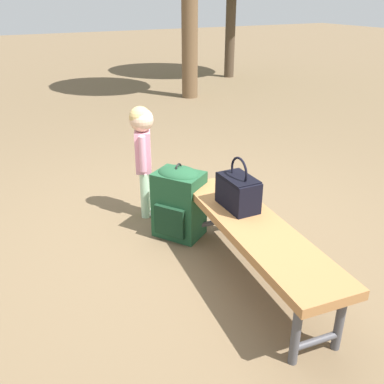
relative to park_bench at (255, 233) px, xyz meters
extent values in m
plane|color=brown|center=(0.73, 0.13, -0.39)|extent=(40.00, 40.00, 0.00)
cube|color=#9E6B3D|center=(0.00, 0.00, 0.03)|extent=(1.63, 0.56, 0.06)
cylinder|color=#47474C|center=(0.71, 0.07, -0.20)|extent=(0.05, 0.05, 0.39)
cylinder|color=#47474C|center=(0.68, -0.21, -0.20)|extent=(0.05, 0.05, 0.39)
cylinder|color=#47474C|center=(-0.68, 0.21, -0.20)|extent=(0.05, 0.05, 0.39)
cylinder|color=#47474C|center=(-0.71, -0.07, -0.20)|extent=(0.05, 0.05, 0.39)
cylinder|color=#47474C|center=(0.70, -0.07, -0.29)|extent=(0.07, 0.28, 0.04)
cylinder|color=#47474C|center=(-0.70, 0.07, -0.29)|extent=(0.07, 0.28, 0.04)
cube|color=black|center=(0.27, -0.03, 0.17)|extent=(0.32, 0.19, 0.22)
cube|color=black|center=(0.27, -0.03, 0.27)|extent=(0.29, 0.19, 0.02)
torus|color=black|center=(0.27, -0.03, 0.33)|extent=(0.20, 0.02, 0.20)
cylinder|color=#B2D8B2|center=(1.31, 0.25, -0.19)|extent=(0.08, 0.08, 0.41)
cylinder|color=#B2D8B2|center=(1.22, 0.29, -0.19)|extent=(0.08, 0.08, 0.41)
ellipsoid|color=white|center=(1.30, 0.23, -0.37)|extent=(0.08, 0.10, 0.04)
ellipsoid|color=white|center=(1.21, 0.27, -0.37)|extent=(0.08, 0.10, 0.04)
cube|color=pink|center=(1.27, 0.27, 0.20)|extent=(0.19, 0.18, 0.35)
cylinder|color=pink|center=(1.36, 0.23, 0.21)|extent=(0.06, 0.06, 0.30)
cylinder|color=pink|center=(1.17, 0.31, 0.21)|extent=(0.06, 0.06, 0.30)
sphere|color=beige|center=(1.27, 0.27, 0.47)|extent=(0.20, 0.20, 0.20)
sphere|color=tan|center=(1.27, 0.28, 0.49)|extent=(0.18, 0.18, 0.18)
cube|color=#1E4C2D|center=(0.82, 0.16, -0.12)|extent=(0.46, 0.43, 0.54)
ellipsoid|color=#1E4C2D|center=(0.82, 0.16, 0.14)|extent=(0.43, 0.41, 0.12)
cube|color=#13311D|center=(0.73, 0.28, -0.20)|extent=(0.23, 0.18, 0.24)
cube|color=#13311D|center=(0.83, -0.01, -0.12)|extent=(0.06, 0.05, 0.46)
cube|color=#13311D|center=(0.97, 0.08, -0.12)|extent=(0.06, 0.05, 0.46)
torus|color=black|center=(0.82, 0.16, 0.18)|extent=(0.06, 0.08, 0.09)
cylinder|color=brown|center=(5.31, -2.25, 1.03)|extent=(0.29, 0.29, 2.86)
cylinder|color=#473828|center=(6.80, -4.05, 0.72)|extent=(0.22, 0.22, 2.22)
camera|label=1|loc=(-1.95, 1.48, 1.41)|focal=40.22mm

